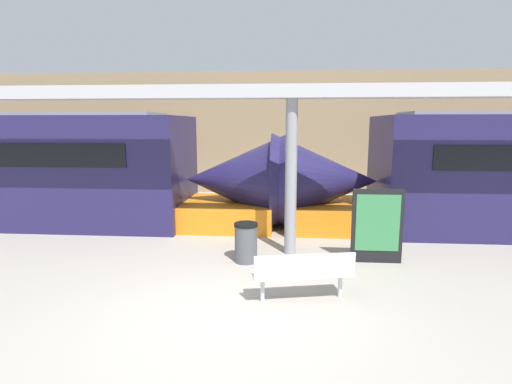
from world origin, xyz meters
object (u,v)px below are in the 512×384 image
at_px(bench_near, 303,271).
at_px(poster_board, 377,226).
at_px(support_column_near, 291,178).
at_px(trash_bin, 246,242).

xyz_separation_m(bench_near, poster_board, (1.60, 2.00, 0.28)).
distance_m(poster_board, support_column_near, 2.07).
bearing_deg(poster_board, trash_bin, -176.49).
distance_m(trash_bin, poster_board, 2.75).
height_order(bench_near, trash_bin, bench_near).
bearing_deg(bench_near, trash_bin, 109.81).
bearing_deg(poster_board, bench_near, -128.63).
bearing_deg(trash_bin, support_column_near, 35.04).
bearing_deg(bench_near, support_column_near, 82.75).
bearing_deg(bench_near, poster_board, 39.50).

